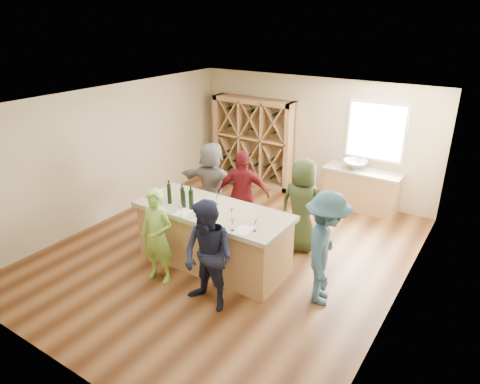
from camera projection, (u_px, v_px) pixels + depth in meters
The scene contains 35 objects.
floor at pixel (230, 253), 8.07m from camera, with size 6.00×7.00×0.10m, color brown.
ceiling at pixel (228, 98), 6.94m from camera, with size 6.00×7.00×0.10m, color white.
wall_back at pixel (313, 136), 10.24m from camera, with size 6.00×0.10×2.80m, color #C1B18C.
wall_front at pixel (49, 278), 4.77m from camera, with size 6.00×0.10×2.80m, color #C1B18C.
wall_left at pixel (110, 153), 9.04m from camera, with size 0.10×7.00×2.80m, color #C1B18C.
wall_right at pixel (409, 225), 5.97m from camera, with size 0.10×7.00×2.80m, color #C1B18C.
window_frame at pixel (376, 132), 9.29m from camera, with size 1.30×0.06×1.30m, color white.
window_pane at pixel (376, 132), 9.26m from camera, with size 1.18×0.01×1.18m, color white.
wine_rack at pixel (253, 142), 10.90m from camera, with size 2.20×0.45×2.20m, color tan.
back_counter_base at pixel (361, 191), 9.64m from camera, with size 1.60×0.58×0.86m, color tan.
back_counter_top at pixel (363, 171), 9.46m from camera, with size 1.70×0.62×0.06m, color #ABA28C.
sink at pixel (355, 164), 9.52m from camera, with size 0.54×0.54×0.19m, color silver.
faucet at pixel (358, 160), 9.63m from camera, with size 0.02×0.02×0.30m, color silver.
tasting_counter_base at pixel (213, 239), 7.44m from camera, with size 2.60×1.00×1.00m, color tan.
tasting_counter_top at pixel (213, 211), 7.23m from camera, with size 2.72×1.12×0.08m, color #ABA28C.
wine_bottle_a at pixel (169, 192), 7.52m from camera, with size 0.07×0.07×0.28m, color black.
wine_bottle_b at pixel (169, 196), 7.37m from camera, with size 0.07×0.07×0.29m, color black.
wine_bottle_c at pixel (183, 196), 7.32m from camera, with size 0.07×0.07×0.29m, color black.
wine_bottle_d at pixel (184, 199), 7.22m from camera, with size 0.07×0.07×0.29m, color black.
wine_bottle_e at pixel (191, 200), 7.14m from camera, with size 0.08×0.08×0.33m, color black.
wine_glass_a at pixel (181, 211), 6.93m from camera, with size 0.07×0.07×0.18m, color white.
wine_glass_b at pixel (204, 217), 6.74m from camera, with size 0.07×0.07×0.17m, color white.
wine_glass_c at pixel (232, 225), 6.46m from camera, with size 0.07×0.07×0.19m, color white.
wine_glass_d at pixel (232, 214), 6.83m from camera, with size 0.07×0.07×0.18m, color white.
wine_glass_e at pixel (255, 226), 6.44m from camera, with size 0.07×0.07×0.18m, color white.
tasting_menu_a at pixel (183, 212), 7.09m from camera, with size 0.23×0.31×0.00m, color white.
tasting_menu_b at pixel (210, 222), 6.75m from camera, with size 0.20×0.27×0.00m, color white.
tasting_menu_c at pixel (244, 230), 6.51m from camera, with size 0.23×0.31×0.00m, color white.
person_near_left at pixel (157, 236), 6.90m from camera, with size 0.59×0.43×1.61m, color #8CC64C.
person_near_right at pixel (208, 256), 6.22m from camera, with size 0.84×0.46×1.72m, color #191E38.
person_server at pixel (325, 249), 6.33m from camera, with size 1.17×0.54×1.81m, color #335972.
person_far_mid at pixel (243, 194), 8.31m from camera, with size 1.03×0.53×1.75m, color #590F14.
person_far_right at pixel (302, 206), 7.79m from camera, with size 0.87×0.56×1.77m, color #263319.
person_far_left at pixel (212, 183), 8.82m from camera, with size 1.63×0.59×1.76m, color slate.
wine_glass_f at pixel (217, 199), 7.36m from camera, with size 0.07×0.07×0.18m, color white.
Camera 1 is at (3.99, -5.74, 4.14)m, focal length 32.00 mm.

